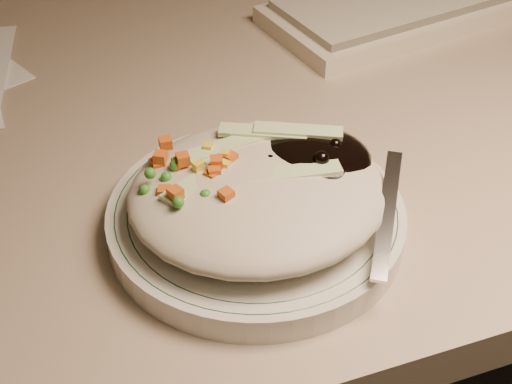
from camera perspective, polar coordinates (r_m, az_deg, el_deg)
name	(u,v)px	position (r m, az deg, el deg)	size (l,w,h in m)	color
desk	(261,234)	(0.84, 0.38, -3.34)	(1.40, 0.70, 0.74)	gray
plate	(256,218)	(0.54, 0.00, -2.13)	(0.23, 0.23, 0.02)	silver
plate_rim	(256,208)	(0.54, 0.00, -1.33)	(0.21, 0.21, 0.00)	#144723
meal	(262,185)	(0.52, 0.48, 0.53)	(0.21, 0.19, 0.05)	#B3A891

